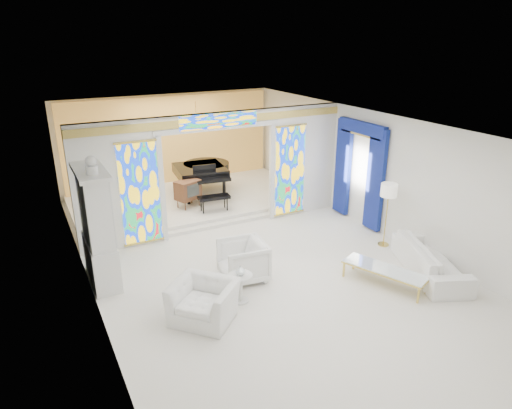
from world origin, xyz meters
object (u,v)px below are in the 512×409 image
china_cabinet (97,228)px  coffee_table (385,270)px  sofa (431,259)px  grand_piano (204,170)px  armchair_left (204,302)px  tv_console (188,190)px  armchair_right (243,261)px

china_cabinet → coffee_table: size_ratio=1.55×
sofa → grand_piano: (-2.48, 6.58, 0.58)m
coffee_table → china_cabinet: bearing=150.5°
coffee_table → sofa: bearing=-3.9°
grand_piano → china_cabinet: bearing=-128.3°
armchair_left → grand_piano: 6.38m
china_cabinet → tv_console: (2.85, 2.79, -0.49)m
armchair_left → coffee_table: armchair_left is taller
china_cabinet → tv_console: bearing=44.4°
grand_piano → sofa: bearing=-62.6°
china_cabinet → armchair_right: (2.57, -1.27, -0.75)m
china_cabinet → tv_console: 4.02m
armchair_left → armchair_right: bearing=84.5°
china_cabinet → coffee_table: bearing=-29.5°
armchair_right → tv_console: 4.08m
china_cabinet → grand_piano: bearing=45.0°
grand_piano → tv_console: size_ratio=3.52×
coffee_table → tv_console: bearing=110.7°
armchair_left → coffee_table: 3.69m
sofa → grand_piano: size_ratio=0.82×
armchair_right → grand_piano: (1.11, 4.95, 0.49)m
coffee_table → tv_console: 6.00m
armchair_right → sofa: (3.60, -1.63, -0.09)m
sofa → tv_console: size_ratio=2.88×
armchair_right → grand_piano: grand_piano is taller
china_cabinet → armchair_left: size_ratio=2.51×
armchair_right → tv_console: (0.29, 4.06, 0.26)m
coffee_table → grand_piano: bearing=101.2°
grand_piano → coffee_table: bearing=-72.1°
sofa → grand_piano: bearing=44.2°
china_cabinet → sofa: china_cabinet is taller
sofa → coffee_table: 1.20m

